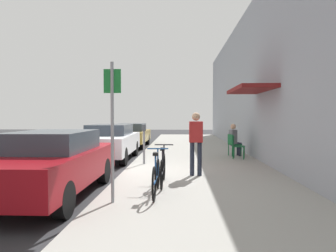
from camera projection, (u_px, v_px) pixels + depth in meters
ground_plane at (123, 176)px, 8.89m from camera, size 60.00×60.00×0.00m
sidewalk_slab at (197, 163)px, 10.80m from camera, size 4.50×32.00×0.12m
building_facade at (267, 75)px, 10.60m from camera, size 1.40×32.00×6.30m
parked_car_0 at (51, 162)px, 6.58m from camera, size 1.80×4.40×1.39m
parked_car_1 at (110, 141)px, 12.07m from camera, size 1.80×4.40×1.39m
parked_car_2 at (131, 134)px, 17.28m from camera, size 1.80×4.40×1.31m
parking_meter at (144, 141)px, 10.31m from camera, size 0.12×0.10×1.32m
street_sign at (112, 121)px, 5.69m from camera, size 0.32×0.06×2.60m
bicycle_0 at (163, 169)px, 7.22m from camera, size 0.46×1.71×0.90m
bicycle_1 at (156, 177)px, 6.30m from camera, size 0.46×1.71×0.90m
cafe_chair_0 at (237, 145)px, 11.60m from camera, size 0.54×0.54×0.87m
cafe_chair_1 at (233, 143)px, 12.39m from camera, size 0.53×0.53×0.87m
seated_patron_1 at (234, 139)px, 12.40m from camera, size 0.49×0.44×1.29m
pedestrian_standing at (196, 139)px, 8.27m from camera, size 0.36×0.22×1.70m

